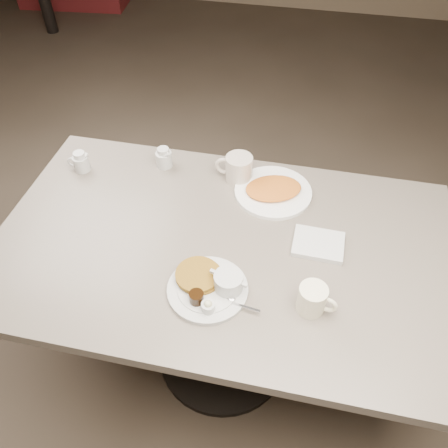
% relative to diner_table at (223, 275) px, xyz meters
% --- Properties ---
extents(room, '(7.04, 8.04, 2.84)m').
position_rel_diner_table_xyz_m(room, '(0.00, 0.00, 0.82)').
color(room, '#4C3F33').
rests_on(room, ground).
extents(diner_table, '(1.50, 0.90, 0.75)m').
position_rel_diner_table_xyz_m(diner_table, '(0.00, 0.00, 0.00)').
color(diner_table, slate).
rests_on(diner_table, ground).
extents(main_plate, '(0.31, 0.30, 0.07)m').
position_rel_diner_table_xyz_m(main_plate, '(0.00, -0.19, 0.19)').
color(main_plate, beige).
rests_on(main_plate, diner_table).
extents(coffee_mug_near, '(0.12, 0.10, 0.09)m').
position_rel_diner_table_xyz_m(coffee_mug_near, '(0.30, -0.19, 0.22)').
color(coffee_mug_near, white).
rests_on(coffee_mug_near, diner_table).
extents(napkin, '(0.17, 0.13, 0.02)m').
position_rel_diner_table_xyz_m(napkin, '(0.30, 0.05, 0.18)').
color(napkin, silver).
rests_on(napkin, diner_table).
extents(coffee_mug_far, '(0.14, 0.10, 0.10)m').
position_rel_diner_table_xyz_m(coffee_mug_far, '(-0.01, 0.33, 0.22)').
color(coffee_mug_far, beige).
rests_on(coffee_mug_far, diner_table).
extents(creamer_left, '(0.09, 0.07, 0.08)m').
position_rel_diner_table_xyz_m(creamer_left, '(-0.60, 0.25, 0.21)').
color(creamer_left, silver).
rests_on(creamer_left, diner_table).
extents(creamer_right, '(0.08, 0.08, 0.08)m').
position_rel_diner_table_xyz_m(creamer_right, '(-0.30, 0.34, 0.21)').
color(creamer_right, silver).
rests_on(creamer_right, diner_table).
extents(hash_plate, '(0.36, 0.36, 0.04)m').
position_rel_diner_table_xyz_m(hash_plate, '(0.13, 0.27, 0.18)').
color(hash_plate, white).
rests_on(hash_plate, diner_table).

